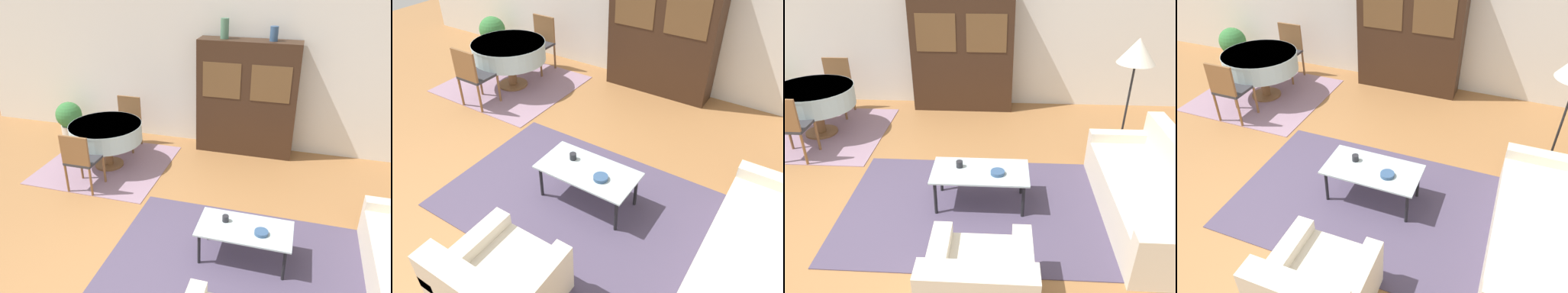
# 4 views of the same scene
# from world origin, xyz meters

# --- Properties ---
(ground_plane) EXTENTS (14.00, 14.00, 0.00)m
(ground_plane) POSITION_xyz_m (0.00, 0.00, 0.00)
(ground_plane) COLOR #9E6B3D
(wall_back) EXTENTS (10.00, 0.06, 2.70)m
(wall_back) POSITION_xyz_m (0.00, 3.63, 1.35)
(wall_back) COLOR white
(wall_back) RESTS_ON ground_plane
(area_rug) EXTENTS (3.03, 2.01, 0.01)m
(area_rug) POSITION_xyz_m (1.01, 0.44, 0.01)
(area_rug) COLOR #4C425B
(area_rug) RESTS_ON ground_plane
(dining_rug) EXTENTS (2.04, 1.93, 0.01)m
(dining_rug) POSITION_xyz_m (-1.60, 2.19, 0.01)
(dining_rug) COLOR gray
(dining_rug) RESTS_ON ground_plane
(coffee_table) EXTENTS (1.07, 0.55, 0.43)m
(coffee_table) POSITION_xyz_m (1.03, 0.52, 0.40)
(coffee_table) COLOR black
(coffee_table) RESTS_ON area_rug
(display_cabinet) EXTENTS (1.71, 0.43, 2.01)m
(display_cabinet) POSITION_xyz_m (0.57, 3.37, 1.01)
(display_cabinet) COLOR #382316
(display_cabinet) RESTS_ON ground_plane
(dining_table) EXTENTS (1.18, 1.18, 0.76)m
(dining_table) POSITION_xyz_m (-1.55, 2.17, 0.61)
(dining_table) COLOR brown
(dining_table) RESTS_ON dining_rug
(dining_chair_near) EXTENTS (0.44, 0.44, 0.93)m
(dining_chair_near) POSITION_xyz_m (-1.55, 1.36, 0.55)
(dining_chair_near) COLOR brown
(dining_chair_near) RESTS_ON dining_rug
(dining_chair_far) EXTENTS (0.44, 0.44, 0.93)m
(dining_chair_far) POSITION_xyz_m (-1.55, 2.98, 0.55)
(dining_chair_far) COLOR brown
(dining_chair_far) RESTS_ON dining_rug
(cup) EXTENTS (0.08, 0.08, 0.08)m
(cup) POSITION_xyz_m (0.79, 0.59, 0.48)
(cup) COLOR #232328
(cup) RESTS_ON coffee_table
(bowl) EXTENTS (0.15, 0.15, 0.04)m
(bowl) POSITION_xyz_m (1.22, 0.47, 0.46)
(bowl) COLOR #33517A
(bowl) RESTS_ON coffee_table
(vase_tall) EXTENTS (0.14, 0.14, 0.33)m
(vase_tall) POSITION_xyz_m (0.14, 3.37, 2.17)
(vase_tall) COLOR #4C7A60
(vase_tall) RESTS_ON display_cabinet
(vase_short) EXTENTS (0.13, 0.13, 0.23)m
(vase_short) POSITION_xyz_m (0.94, 3.37, 2.12)
(vase_short) COLOR #33517A
(vase_short) RESTS_ON display_cabinet
(potted_plant) EXTENTS (0.51, 0.51, 0.69)m
(potted_plant) POSITION_xyz_m (-2.88, 3.11, 0.38)
(potted_plant) COLOR beige
(potted_plant) RESTS_ON ground_plane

